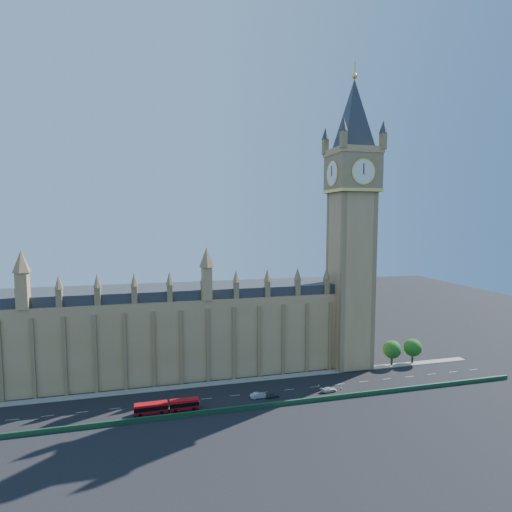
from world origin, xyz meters
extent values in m
plane|color=black|center=(0.00, 0.00, 0.00)|extent=(400.00, 400.00, 0.00)
cube|color=#A0804D|center=(-25.00, 22.00, 12.50)|extent=(120.00, 20.00, 25.00)
cube|color=#2D3035|center=(-25.00, 22.00, 26.50)|extent=(120.00, 18.00, 3.00)
cube|color=#A0804D|center=(38.00, 14.00, 29.00)|extent=(12.00, 12.00, 58.00)
cube|color=olive|center=(38.00, 14.00, 64.00)|extent=(14.00, 14.00, 12.00)
cylinder|color=silver|center=(38.00, 6.85, 64.00)|extent=(7.20, 0.30, 7.20)
cube|color=#A0804D|center=(38.00, 14.00, 71.00)|extent=(14.50, 14.50, 2.00)
pyramid|color=#2D3035|center=(38.00, 14.00, 94.00)|extent=(20.59, 20.59, 22.00)
sphere|color=#F2C64C|center=(38.00, 14.00, 94.80)|extent=(1.80, 1.80, 1.80)
cube|color=#1E4C2D|center=(0.00, -9.00, 0.60)|extent=(160.00, 0.60, 1.20)
cube|color=gray|center=(0.00, 9.50, 0.08)|extent=(160.00, 3.00, 0.16)
cylinder|color=#382619|center=(52.00, 10.00, 2.00)|extent=(0.70, 0.70, 4.00)
sphere|color=#154412|center=(52.00, 10.00, 5.50)|extent=(6.00, 6.00, 6.00)
sphere|color=#154412|center=(52.80, 10.30, 6.10)|extent=(4.38, 4.38, 4.38)
cylinder|color=#382619|center=(60.00, 10.00, 2.00)|extent=(0.70, 0.70, 4.00)
sphere|color=#154412|center=(60.00, 10.00, 5.50)|extent=(6.00, 6.00, 6.00)
sphere|color=#154412|center=(60.80, 10.30, 6.10)|extent=(4.38, 4.38, 4.38)
cube|color=red|center=(-26.75, -5.18, 1.37)|extent=(8.28, 2.42, 2.75)
cube|color=red|center=(-18.41, -5.05, 1.37)|extent=(7.36, 2.41, 2.75)
cube|color=black|center=(-26.75, -5.18, 1.70)|extent=(8.33, 2.47, 1.04)
cube|color=black|center=(-18.41, -5.05, 1.70)|extent=(7.41, 2.46, 1.04)
cylinder|color=black|center=(-22.81, -5.12, 1.24)|extent=(0.78, 2.21, 2.20)
cylinder|color=black|center=(-29.37, -6.36, 0.46)|extent=(0.92, 0.29, 0.92)
cylinder|color=black|center=(-29.40, -4.07, 0.46)|extent=(0.92, 0.29, 0.92)
cylinder|color=black|center=(-24.09, -6.28, 0.46)|extent=(0.92, 0.29, 0.92)
cylinder|color=black|center=(-24.13, -3.99, 0.46)|extent=(0.92, 0.29, 0.92)
cylinder|color=black|center=(-20.74, -6.23, 0.46)|extent=(0.92, 0.29, 0.92)
cylinder|color=black|center=(-20.78, -3.94, 0.46)|extent=(0.92, 0.29, 0.92)
cylinder|color=black|center=(-16.05, -6.15, 0.46)|extent=(0.92, 0.29, 0.92)
cylinder|color=black|center=(-16.09, -3.86, 0.46)|extent=(0.92, 0.29, 0.92)
imported|color=#3A3D42|center=(5.70, -3.76, 0.65)|extent=(3.91, 1.74, 1.31)
imported|color=#A7A9AE|center=(2.00, -3.15, 0.75)|extent=(4.60, 1.68, 1.51)
imported|color=silver|center=(22.65, -4.14, 0.65)|extent=(4.63, 2.32, 1.29)
cube|color=black|center=(26.72, -3.67, 0.02)|extent=(0.47, 0.47, 0.04)
cone|color=#EF4B0C|center=(26.72, -3.67, 0.35)|extent=(0.52, 0.52, 0.71)
cylinder|color=white|center=(26.72, -3.67, 0.46)|extent=(0.34, 0.34, 0.12)
cube|color=black|center=(24.12, -3.71, 0.02)|extent=(0.37, 0.37, 0.04)
cone|color=#FF500D|center=(24.12, -3.71, 0.32)|extent=(0.41, 0.41, 0.65)
cylinder|color=white|center=(24.12, -3.71, 0.42)|extent=(0.31, 0.31, 0.11)
cube|color=black|center=(21.12, -0.15, 0.02)|extent=(0.53, 0.53, 0.04)
cone|color=orange|center=(21.12, -0.15, 0.36)|extent=(0.59, 0.59, 0.72)
cylinder|color=white|center=(21.12, -0.15, 0.46)|extent=(0.35, 0.35, 0.12)
cube|color=black|center=(20.66, -2.60, 0.02)|extent=(0.44, 0.44, 0.04)
cone|color=red|center=(20.66, -2.60, 0.38)|extent=(0.48, 0.48, 0.77)
cylinder|color=white|center=(20.66, -2.60, 0.49)|extent=(0.37, 0.37, 0.13)
camera|label=1|loc=(-24.57, -106.12, 49.11)|focal=28.00mm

